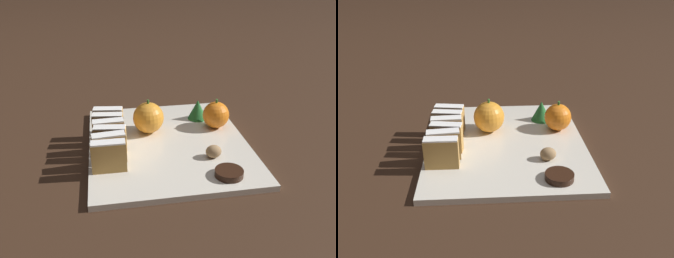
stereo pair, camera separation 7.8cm
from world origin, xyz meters
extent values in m
plane|color=#382316|center=(0.00, 0.00, 0.00)|extent=(6.00, 6.00, 0.00)
cube|color=silver|center=(0.00, 0.00, 0.01)|extent=(0.33, 0.39, 0.01)
cube|color=#B28442|center=(-0.13, -0.09, 0.04)|extent=(0.06, 0.02, 0.06)
cube|color=white|center=(-0.13, -0.09, 0.07)|extent=(0.06, 0.02, 0.00)
cube|color=#B28442|center=(-0.12, -0.06, 0.04)|extent=(0.07, 0.03, 0.06)
cube|color=white|center=(-0.12, -0.06, 0.07)|extent=(0.06, 0.03, 0.00)
cube|color=#B28442|center=(-0.12, -0.03, 0.04)|extent=(0.07, 0.03, 0.06)
cube|color=white|center=(-0.12, -0.03, 0.07)|extent=(0.06, 0.03, 0.00)
cube|color=#B28442|center=(-0.12, 0.00, 0.04)|extent=(0.06, 0.03, 0.06)
cube|color=white|center=(-0.12, 0.00, 0.07)|extent=(0.06, 0.02, 0.00)
cube|color=#B28442|center=(-0.12, 0.03, 0.04)|extent=(0.07, 0.03, 0.06)
cube|color=white|center=(-0.12, 0.03, 0.07)|extent=(0.06, 0.03, 0.00)
cube|color=#B28442|center=(-0.12, 0.06, 0.04)|extent=(0.07, 0.03, 0.06)
cube|color=white|center=(-0.12, 0.06, 0.07)|extent=(0.06, 0.03, 0.00)
sphere|color=orange|center=(-0.03, 0.05, 0.05)|extent=(0.07, 0.07, 0.07)
cylinder|color=#38702D|center=(-0.03, 0.05, 0.08)|extent=(0.01, 0.01, 0.01)
sphere|color=orange|center=(0.12, 0.05, 0.04)|extent=(0.06, 0.06, 0.06)
cylinder|color=#38702D|center=(0.12, 0.05, 0.08)|extent=(0.01, 0.01, 0.01)
ellipsoid|color=#9E7A51|center=(0.08, -0.08, 0.02)|extent=(0.03, 0.03, 0.03)
cylinder|color=black|center=(0.09, -0.15, 0.02)|extent=(0.05, 0.05, 0.01)
cone|color=#23662D|center=(0.09, 0.10, 0.04)|extent=(0.05, 0.05, 0.05)
camera|label=1|loc=(-0.12, -0.69, 0.39)|focal=40.00mm
camera|label=2|loc=(-0.04, -0.70, 0.39)|focal=40.00mm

